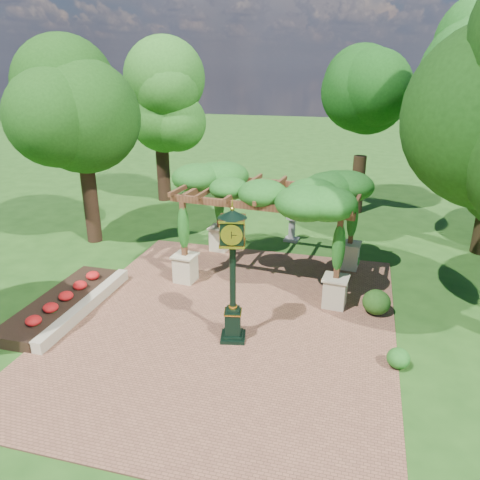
# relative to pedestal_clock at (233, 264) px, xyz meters

# --- Properties ---
(ground) EXTENTS (120.00, 120.00, 0.00)m
(ground) POSITION_rel_pedestal_clock_xyz_m (-0.41, -0.15, -2.40)
(ground) COLOR #1E4714
(ground) RESTS_ON ground
(brick_plaza) EXTENTS (10.00, 12.00, 0.04)m
(brick_plaza) POSITION_rel_pedestal_clock_xyz_m (-0.41, 0.85, -2.38)
(brick_plaza) COLOR brown
(brick_plaza) RESTS_ON ground
(border_wall) EXTENTS (0.35, 5.00, 0.40)m
(border_wall) POSITION_rel_pedestal_clock_xyz_m (-5.01, 0.35, -2.20)
(border_wall) COLOR #C6B793
(border_wall) RESTS_ON ground
(flower_bed) EXTENTS (1.50, 5.00, 0.36)m
(flower_bed) POSITION_rel_pedestal_clock_xyz_m (-5.91, 0.35, -2.22)
(flower_bed) COLOR red
(flower_bed) RESTS_ON ground
(pedestal_clock) EXTENTS (0.93, 0.93, 4.00)m
(pedestal_clock) POSITION_rel_pedestal_clock_xyz_m (0.00, 0.00, 0.00)
(pedestal_clock) COLOR black
(pedestal_clock) RESTS_ON brick_plaza
(pergola) EXTENTS (6.63, 4.52, 3.96)m
(pergola) POSITION_rel_pedestal_clock_xyz_m (0.14, 4.62, 0.85)
(pergola) COLOR beige
(pergola) RESTS_ON brick_plaza
(sundial) EXTENTS (0.67, 0.67, 1.09)m
(sundial) POSITION_rel_pedestal_clock_xyz_m (0.37, 8.47, -1.92)
(sundial) COLOR gray
(sundial) RESTS_ON ground
(shrub_front) EXTENTS (0.78, 0.78, 0.54)m
(shrub_front) POSITION_rel_pedestal_clock_xyz_m (4.55, -0.19, -2.09)
(shrub_front) COLOR #1F5D1A
(shrub_front) RESTS_ON brick_plaza
(shrub_mid) EXTENTS (0.94, 0.94, 0.79)m
(shrub_mid) POSITION_rel_pedestal_clock_xyz_m (4.00, 2.58, -1.96)
(shrub_mid) COLOR #204814
(shrub_mid) RESTS_ON brick_plaza
(shrub_back) EXTENTS (0.68, 0.68, 0.56)m
(shrub_back) POSITION_rel_pedestal_clock_xyz_m (3.10, 6.05, -2.07)
(shrub_back) COLOR #2A6C1F
(shrub_back) RESTS_ON brick_plaza
(tree_west_near) EXTENTS (4.29, 4.29, 8.14)m
(tree_west_near) POSITION_rel_pedestal_clock_xyz_m (-8.21, 6.17, 3.19)
(tree_west_near) COLOR #362015
(tree_west_near) RESTS_ON ground
(tree_west_far) EXTENTS (3.95, 3.95, 8.09)m
(tree_west_far) POSITION_rel_pedestal_clock_xyz_m (-7.87, 13.24, 3.13)
(tree_west_far) COLOR #321E13
(tree_west_far) RESTS_ON ground
(tree_north) EXTENTS (3.94, 3.94, 7.79)m
(tree_north) POSITION_rel_pedestal_clock_xyz_m (3.02, 13.63, 2.94)
(tree_north) COLOR #352315
(tree_north) RESTS_ON ground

